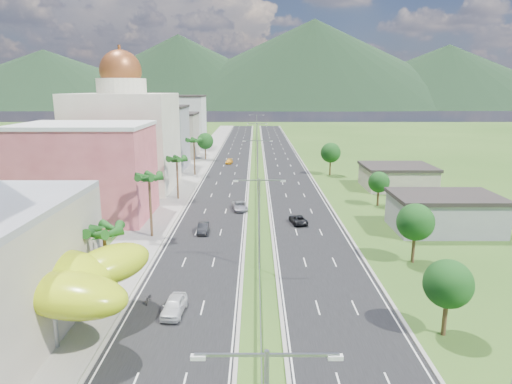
{
  "coord_description": "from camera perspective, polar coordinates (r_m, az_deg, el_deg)",
  "views": [
    {
      "loc": [
        -0.44,
        -41.12,
        21.1
      ],
      "look_at": [
        -0.38,
        20.55,
        7.0
      ],
      "focal_mm": 32.0,
      "sensor_mm": 36.0,
      "label": 1
    }
  ],
  "objects": [
    {
      "name": "ground",
      "position": [
        46.22,
        0.52,
        -14.29
      ],
      "size": [
        500.0,
        500.0,
        0.0
      ],
      "primitive_type": "plane",
      "color": "#2D5119",
      "rests_on": "ground"
    },
    {
      "name": "road_left",
      "position": [
        132.99,
        -3.1,
        3.74
      ],
      "size": [
        11.0,
        260.0,
        0.04
      ],
      "primitive_type": "cube",
      "color": "black",
      "rests_on": "ground"
    },
    {
      "name": "road_right",
      "position": [
        133.04,
        3.38,
        3.74
      ],
      "size": [
        11.0,
        260.0,
        0.04
      ],
      "primitive_type": "cube",
      "color": "black",
      "rests_on": "ground"
    },
    {
      "name": "sidewalk_left",
      "position": [
        133.83,
        -7.18,
        3.73
      ],
      "size": [
        7.0,
        260.0,
        0.12
      ],
      "primitive_type": "cube",
      "color": "gray",
      "rests_on": "ground"
    },
    {
      "name": "median_guardrail",
      "position": [
        114.95,
        0.17,
        2.62
      ],
      "size": [
        0.1,
        216.06,
        0.76
      ],
      "color": "gray",
      "rests_on": "ground"
    },
    {
      "name": "streetlight_median_b",
      "position": [
        53.1,
        0.43,
        -2.8
      ],
      "size": [
        6.04,
        0.25,
        11.0
      ],
      "color": "gray",
      "rests_on": "ground"
    },
    {
      "name": "streetlight_median_c",
      "position": [
        92.24,
        0.22,
        3.93
      ],
      "size": [
        6.04,
        0.25,
        11.0
      ],
      "color": "gray",
      "rests_on": "ground"
    },
    {
      "name": "streetlight_median_d",
      "position": [
        136.88,
        0.13,
        6.86
      ],
      "size": [
        6.04,
        0.25,
        11.0
      ],
      "color": "gray",
      "rests_on": "ground"
    },
    {
      "name": "streetlight_median_e",
      "position": [
        181.69,
        0.09,
        8.35
      ],
      "size": [
        6.04,
        0.25,
        11.0
      ],
      "color": "gray",
      "rests_on": "ground"
    },
    {
      "name": "lime_canopy",
      "position": [
        44.94,
        -26.23,
        -9.53
      ],
      "size": [
        18.0,
        15.0,
        7.4
      ],
      "color": "#ADC613",
      "rests_on": "ground"
    },
    {
      "name": "pink_shophouse",
      "position": [
        79.32,
        -20.4,
        2.19
      ],
      "size": [
        20.0,
        15.0,
        15.0
      ],
      "primitive_type": "cube",
      "color": "#BD4D56",
      "rests_on": "ground"
    },
    {
      "name": "domed_building",
      "position": [
        100.47,
        -16.09,
        6.81
      ],
      "size": [
        20.0,
        20.0,
        28.7
      ],
      "color": "beige",
      "rests_on": "ground"
    },
    {
      "name": "midrise_grey",
      "position": [
        124.69,
        -12.43,
        6.55
      ],
      "size": [
        16.0,
        15.0,
        16.0
      ],
      "primitive_type": "cube",
      "color": "gray",
      "rests_on": "ground"
    },
    {
      "name": "midrise_beige",
      "position": [
        146.29,
        -10.59,
        6.93
      ],
      "size": [
        16.0,
        15.0,
        13.0
      ],
      "primitive_type": "cube",
      "color": "gray",
      "rests_on": "ground"
    },
    {
      "name": "midrise_white",
      "position": [
        168.66,
        -9.22,
        8.6
      ],
      "size": [
        16.0,
        15.0,
        18.0
      ],
      "primitive_type": "cube",
      "color": "silver",
      "rests_on": "ground"
    },
    {
      "name": "shed_near",
      "position": [
        74.34,
        22.47,
        -2.61
      ],
      "size": [
        15.0,
        10.0,
        5.0
      ],
      "primitive_type": "cube",
      "color": "gray",
      "rests_on": "ground"
    },
    {
      "name": "shed_far",
      "position": [
        102.58,
        17.22,
        1.68
      ],
      "size": [
        14.0,
        12.0,
        4.4
      ],
      "primitive_type": "cube",
      "color": "gray",
      "rests_on": "ground"
    },
    {
      "name": "palm_tree_b",
      "position": [
        47.78,
        -18.49,
        -4.9
      ],
      "size": [
        3.6,
        3.6,
        8.1
      ],
      "color": "#47301C",
      "rests_on": "ground"
    },
    {
      "name": "palm_tree_c",
      "position": [
        66.1,
        -13.22,
        1.54
      ],
      "size": [
        3.6,
        3.6,
        9.6
      ],
      "color": "#47301C",
      "rests_on": "ground"
    },
    {
      "name": "palm_tree_d",
      "position": [
        88.47,
        -9.87,
        3.87
      ],
      "size": [
        3.6,
        3.6,
        8.6
      ],
      "color": "#47301C",
      "rests_on": "ground"
    },
    {
      "name": "palm_tree_e",
      "position": [
        112.86,
        -7.77,
        6.25
      ],
      "size": [
        3.6,
        3.6,
        9.4
      ],
      "color": "#47301C",
      "rests_on": "ground"
    },
    {
      "name": "leafy_tree_lfar",
      "position": [
        137.83,
        -6.36,
        6.33
      ],
      "size": [
        4.9,
        4.9,
        8.05
      ],
      "color": "#47301C",
      "rests_on": "ground"
    },
    {
      "name": "leafy_tree_ra",
      "position": [
        42.91,
        22.89,
        -10.56
      ],
      "size": [
        4.2,
        4.2,
        6.9
      ],
      "color": "#47301C",
      "rests_on": "ground"
    },
    {
      "name": "leafy_tree_rb",
      "position": [
        58.77,
        19.31,
        -3.59
      ],
      "size": [
        4.55,
        4.55,
        7.47
      ],
      "color": "#47301C",
      "rests_on": "ground"
    },
    {
      "name": "leafy_tree_rc",
      "position": [
        85.81,
        15.11,
        1.19
      ],
      "size": [
        3.85,
        3.85,
        6.33
      ],
      "color": "#47301C",
      "rests_on": "ground"
    },
    {
      "name": "leafy_tree_rd",
      "position": [
        113.7,
        9.32,
        4.86
      ],
      "size": [
        4.9,
        4.9,
        8.05
      ],
      "color": "#47301C",
      "rests_on": "ground"
    },
    {
      "name": "mountain_ridge",
      "position": [
        495.28,
        7.07,
        10.34
      ],
      "size": [
        860.0,
        140.0,
        90.0
      ],
      "primitive_type": null,
      "color": "black",
      "rests_on": "ground"
    },
    {
      "name": "car_white_near_left",
      "position": [
        45.48,
        -10.2,
        -13.79
      ],
      "size": [
        2.21,
        4.84,
        1.61
      ],
      "primitive_type": "imported",
      "rotation": [
        0.0,
        0.0,
        -0.07
      ],
      "color": "white",
      "rests_on": "road_left"
    },
    {
      "name": "car_dark_left",
      "position": [
        68.49,
        -6.64,
        -4.49
      ],
      "size": [
        1.67,
        4.43,
        1.45
      ],
      "primitive_type": "imported",
      "rotation": [
        0.0,
        0.0,
        0.03
      ],
      "color": "black",
      "rests_on": "road_left"
    },
    {
      "name": "car_silver_mid_left",
      "position": [
        80.43,
        -2.02,
        -1.78
      ],
      "size": [
        3.15,
        5.52,
        1.45
      ],
      "primitive_type": "imported",
      "rotation": [
        0.0,
        0.0,
        0.15
      ],
      "color": "#96989D",
      "rests_on": "road_left"
    },
    {
      "name": "car_yellow_far_left",
      "position": [
        130.23,
        -3.37,
        3.82
      ],
      "size": [
        2.18,
        4.4,
        1.23
      ],
      "primitive_type": "imported",
      "rotation": [
        0.0,
        0.0,
        -0.11
      ],
      "color": "gold",
      "rests_on": "road_left"
    },
    {
      "name": "car_dark_far_right",
      "position": [
        72.9,
        5.29,
        -3.42
      ],
      "size": [
        2.98,
        5.14,
        1.35
      ],
      "primitive_type": "imported",
      "rotation": [
        0.0,
        0.0,
        3.3
      ],
      "color": "black",
      "rests_on": "road_right"
    },
    {
      "name": "motorcycle",
      "position": [
        48.14,
        -13.28,
        -12.69
      ],
      "size": [
        0.63,
        1.78,
        1.12
      ],
      "primitive_type": "imported",
      "rotation": [
        0.0,
        0.0,
        -0.06
      ],
      "color": "black",
      "rests_on": "road_left"
    }
  ]
}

